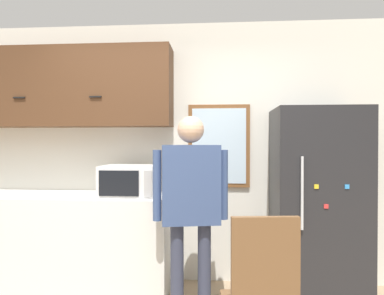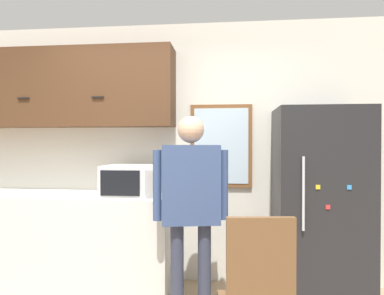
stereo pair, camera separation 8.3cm
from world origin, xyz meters
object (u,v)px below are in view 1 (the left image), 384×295
object	(u,v)px
person	(191,194)
chair	(261,295)
microwave	(130,181)
refrigerator	(317,203)

from	to	relation	value
person	chair	world-z (taller)	person
microwave	person	bearing A→B (deg)	-32.41
microwave	chair	size ratio (longest dim) A/B	0.50
microwave	person	xyz separation A→B (m)	(0.61, -0.39, -0.06)
refrigerator	person	bearing A→B (deg)	-158.59
person	chair	bearing A→B (deg)	-69.40
person	microwave	bearing A→B (deg)	137.80
refrigerator	chair	size ratio (longest dim) A/B	1.70
microwave	chair	distance (m)	1.70
refrigerator	microwave	bearing A→B (deg)	-178.00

